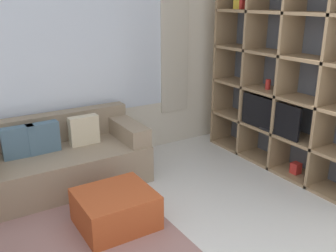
% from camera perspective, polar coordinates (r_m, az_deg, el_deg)
% --- Properties ---
extents(wall_back, '(5.84, 0.11, 2.70)m').
position_cam_1_polar(wall_back, '(4.73, -14.47, 9.81)').
color(wall_back, beige).
rests_on(wall_back, ground_plane).
extents(wall_right, '(0.07, 4.39, 2.70)m').
position_cam_1_polar(wall_right, '(4.75, 21.15, 9.10)').
color(wall_right, beige).
rests_on(wall_right, ground_plane).
extents(area_rug, '(2.32, 2.02, 0.01)m').
position_cam_1_polar(area_rug, '(3.57, -18.65, -17.39)').
color(area_rug, gray).
rests_on(area_rug, ground_plane).
extents(shelving_unit, '(0.40, 2.34, 2.38)m').
position_cam_1_polar(shelving_unit, '(4.72, 17.98, 7.24)').
color(shelving_unit, '#515660').
rests_on(shelving_unit, ground_plane).
extents(couch_main, '(1.88, 0.90, 0.77)m').
position_cam_1_polar(couch_main, '(4.46, -16.07, -5.00)').
color(couch_main, gray).
rests_on(couch_main, ground_plane).
extents(ottoman, '(0.69, 0.63, 0.35)m').
position_cam_1_polar(ottoman, '(3.64, -8.01, -12.44)').
color(ottoman, '#B74C23').
rests_on(ottoman, ground_plane).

